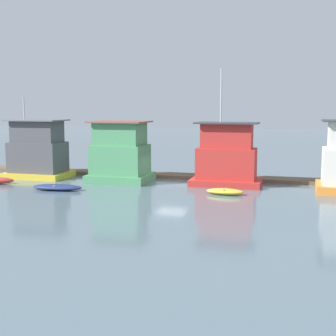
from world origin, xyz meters
The scene contains 7 objects.
ground_plane centered at (0.00, 0.00, 0.00)m, with size 200.00×200.00×0.00m, color slate.
dock_walkway centered at (0.00, 3.19, 0.15)m, with size 42.40×2.16×0.30m, color brown.
houseboat_yellow centered at (-12.52, -0.16, 2.35)m, with size 5.56×3.88×7.33m.
houseboat_green centered at (-4.39, -0.47, 2.34)m, with size 5.12×4.20×5.18m.
houseboat_red centered at (4.65, 0.06, 2.19)m, with size 5.71×3.39×9.41m.
dinghy_navy centered at (-7.59, -5.68, 0.23)m, with size 4.10×1.81×0.45m.
dinghy_yellow centered at (5.19, -4.00, 0.23)m, with size 2.78×1.17×0.46m.
Camera 1 is at (10.31, -37.59, 6.42)m, focal length 50.00 mm.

